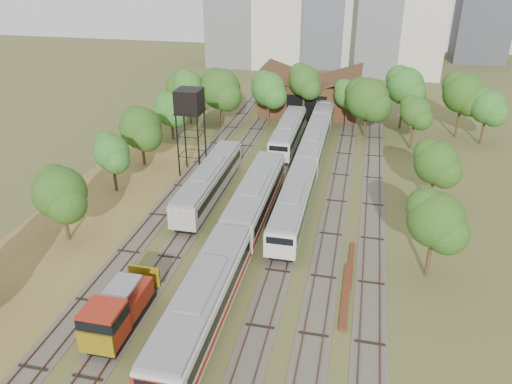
% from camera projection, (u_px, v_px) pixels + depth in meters
% --- Properties ---
extents(ground, '(240.00, 240.00, 0.00)m').
position_uv_depth(ground, '(222.00, 353.00, 34.66)').
color(ground, '#475123').
rests_on(ground, ground).
extents(dry_grass_patch, '(14.00, 60.00, 0.04)m').
position_uv_depth(dry_grass_patch, '(56.00, 259.00, 45.16)').
color(dry_grass_patch, brown).
rests_on(dry_grass_patch, ground).
extents(tracks, '(24.60, 80.00, 0.19)m').
position_uv_depth(tracks, '(277.00, 195.00, 56.68)').
color(tracks, '#4C473D').
rests_on(tracks, ground).
extents(railcar_red_set, '(3.23, 34.58, 4.00)m').
position_uv_depth(railcar_red_set, '(234.00, 242.00, 43.73)').
color(railcar_red_set, black).
rests_on(railcar_red_set, ground).
extents(railcar_green_set, '(2.88, 52.08, 3.56)m').
position_uv_depth(railcar_green_set, '(314.00, 145.00, 66.06)').
color(railcar_green_set, black).
rests_on(railcar_green_set, ground).
extents(railcar_rear, '(2.89, 16.08, 3.57)m').
position_uv_depth(railcar_rear, '(288.00, 133.00, 70.02)').
color(railcar_rear, black).
rests_on(railcar_rear, ground).
extents(shunter_locomotive, '(2.68, 8.10, 3.51)m').
position_uv_depth(shunter_locomotive, '(117.00, 313.00, 35.92)').
color(shunter_locomotive, black).
rests_on(shunter_locomotive, ground).
extents(old_grey_coach, '(2.89, 18.00, 3.57)m').
position_uv_depth(old_grey_coach, '(209.00, 182.00, 55.47)').
color(old_grey_coach, black).
rests_on(old_grey_coach, ground).
extents(water_tower, '(3.06, 3.06, 10.59)m').
position_uv_depth(water_tower, '(189.00, 103.00, 58.53)').
color(water_tower, black).
rests_on(water_tower, ground).
extents(rail_pile_near, '(0.56, 8.38, 0.28)m').
position_uv_depth(rail_pile_near, '(346.00, 295.00, 40.20)').
color(rail_pile_near, '#5F2E1B').
rests_on(rail_pile_near, ground).
extents(rail_pile_far, '(0.44, 7.01, 0.23)m').
position_uv_depth(rail_pile_far, '(351.00, 265.00, 44.14)').
color(rail_pile_far, '#5F2E1B').
rests_on(rail_pile_far, ground).
extents(maintenance_shed, '(16.45, 11.55, 7.58)m').
position_uv_depth(maintenance_shed, '(311.00, 95.00, 84.37)').
color(maintenance_shed, '#3D2516').
rests_on(maintenance_shed, ground).
extents(tree_band_left, '(7.81, 62.44, 8.00)m').
position_uv_depth(tree_band_left, '(118.00, 143.00, 58.02)').
color(tree_band_left, '#382616').
rests_on(tree_band_left, ground).
extents(tree_band_far, '(48.31, 11.18, 9.59)m').
position_uv_depth(tree_band_far, '(337.00, 92.00, 74.29)').
color(tree_band_far, '#382616').
rests_on(tree_band_far, ground).
extents(tree_band_right, '(6.05, 35.18, 7.83)m').
position_uv_depth(tree_band_right, '(429.00, 163.00, 51.62)').
color(tree_band_right, '#382616').
rests_on(tree_band_right, ground).
extents(tower_far_right, '(12.00, 12.00, 28.00)m').
position_uv_depth(tower_far_right, '(486.00, 1.00, 118.25)').
color(tower_far_right, '#3F4146').
rests_on(tower_far_right, ground).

